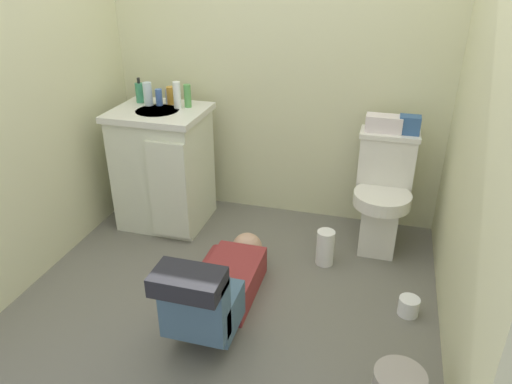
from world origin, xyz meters
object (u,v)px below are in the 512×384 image
faucet (167,96)px  toiletry_bag (410,125)px  person_plumber (218,287)px  tissue_box (384,123)px  vanity_cabinet (164,167)px  bottle_amber (171,95)px  bottle_green (188,96)px  bottle_clear (148,94)px  toilet_paper_roll (409,306)px  bottle_blue (159,97)px  bottle_white (177,95)px  soap_dispenser (140,92)px  paper_towel_roll (325,248)px  toilet (383,194)px

faucet → toiletry_bag: bearing=1.1°
person_plumber → tissue_box: bearing=54.7°
vanity_cabinet → bottle_amber: 0.48m
bottle_green → toiletry_bag: bearing=2.7°
vanity_cabinet → toiletry_bag: size_ratio=6.61×
bottle_clear → toilet_paper_roll: (1.77, -0.66, -0.85)m
bottle_blue → bottle_white: bottle_white is taller
vanity_cabinet → bottle_blue: size_ratio=7.57×
soap_dispenser → paper_towel_roll: soap_dispenser is taller
toilet → bottle_green: size_ratio=5.03×
faucet → toilet: bearing=-2.4°
paper_towel_roll → vanity_cabinet: bearing=168.6°
toilet → person_plumber: 1.23m
toiletry_bag → soap_dispenser: size_ratio=0.75×
vanity_cabinet → toiletry_bag: 1.62m
faucet → bottle_green: bearing=-12.3°
faucet → bottle_clear: bottle_clear is taller
vanity_cabinet → soap_dispenser: 0.52m
toilet_paper_roll → person_plumber: bearing=-164.5°
toilet → toilet_paper_roll: 0.77m
bottle_blue → bottle_amber: 0.08m
person_plumber → tissue_box: 1.41m
toilet → soap_dispenser: (-1.66, 0.04, 0.52)m
bottle_clear → toilet: bearing=0.3°
bottle_white → bottle_green: (0.06, 0.04, -0.01)m
bottle_white → paper_towel_roll: bearing=-16.1°
paper_towel_roll → toilet_paper_roll: 0.61m
bottle_clear → bottle_amber: 0.15m
faucet → bottle_clear: (-0.10, -0.07, 0.03)m
tissue_box → toilet_paper_roll: size_ratio=2.00×
tissue_box → vanity_cabinet: bearing=-172.9°
bottle_clear → toiletry_bag: bearing=3.3°
tissue_box → soap_dispenser: size_ratio=1.33×
person_plumber → bottle_blue: bottle_blue is taller
vanity_cabinet → bottle_white: 0.50m
toilet → vanity_cabinet: vanity_cabinet is taller
tissue_box → toilet_paper_roll: tissue_box is taller
toiletry_bag → bottle_clear: bottle_clear is taller
toiletry_bag → toilet_paper_roll: bearing=-82.8°
toiletry_bag → toilet_paper_roll: 1.07m
faucet → toiletry_bag: size_ratio=0.81×
bottle_blue → toilet_paper_roll: bearing=-21.7°
soap_dispenser → bottle_blue: 0.16m
toiletry_bag → bottle_green: bottle_green is taller
person_plumber → bottle_clear: size_ratio=7.00×
toilet → bottle_blue: 1.58m
toilet → tissue_box: tissue_box is taller
vanity_cabinet → toilet_paper_roll: (1.66, -0.58, -0.37)m
bottle_green → toilet_paper_roll: bottle_green is taller
vanity_cabinet → toiletry_bag: bearing=6.4°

